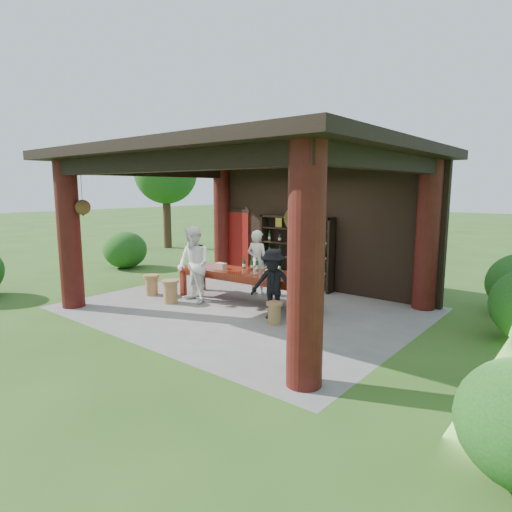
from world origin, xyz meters
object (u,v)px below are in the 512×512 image
Objects in this scene: tasting_table at (244,276)px; host at (257,262)px; guest_woman at (194,265)px; stool_near_right at (274,312)px; guest_man at (273,284)px; wine_shelf at (296,252)px; napkin_basket at (221,266)px; stool_near_left at (170,291)px; stool_far_left at (151,284)px.

tasting_table is 0.89m from host.
guest_woman reaches higher than tasting_table.
stool_near_right is 0.61m from guest_man.
stool_near_right is 2.55m from guest_woman.
wine_shelf is 1.51× the size of guest_man.
napkin_basket is at bearing -170.87° from tasting_table.
stool_near_left is at bearing 57.70° from host.
napkin_basket reaches higher than tasting_table.
stool_far_left is (-2.36, -3.04, -0.71)m from wine_shelf.
guest_woman is 7.02× the size of napkin_basket.
wine_shelf reaches higher than stool_far_left.
guest_woman reaches higher than stool_far_left.
guest_man is at bearing 132.21° from stool_near_right.
guest_man is at bearing -24.75° from tasting_table.
wine_shelf reaches higher than host.
wine_shelf is 2.96m from guest_man.
host is at bearing 118.37° from guest_man.
napkin_basket is (-1.98, 0.49, 0.08)m from guest_man.
napkin_basket is at bearing -108.76° from wine_shelf.
guest_man is at bearing 12.08° from stool_near_left.
napkin_basket is (0.24, 0.66, -0.09)m from guest_woman.
guest_woman is at bearing -139.85° from tasting_table.
stool_near_left reaches higher than stool_far_left.
wine_shelf is 5.05× the size of stool_near_right.
stool_near_left is 0.30× the size of guest_woman.
host is at bearing 41.68° from stool_far_left.
wine_shelf is 3.37m from stool_near_right.
tasting_table is 6.58× the size of stool_near_left.
stool_near_right is at bearing 132.57° from host.
tasting_table reaches higher than stool_near_right.
tasting_table is at bearing 103.60° from host.
guest_woman is (-0.65, -1.60, 0.08)m from host.
wine_shelf is 3.01m from guest_woman.
stool_near_left is at bearing -11.03° from stool_far_left.
guest_man reaches higher than stool_near_right.
wine_shelf is 1.30m from host.
host reaches higher than napkin_basket.
guest_woman is (1.38, 0.20, 0.64)m from stool_far_left.
stool_far_left is at bearing -156.95° from tasting_table.
guest_woman is at bearing 8.36° from stool_far_left.
tasting_table is 2.52m from stool_far_left.
stool_near_right is (2.86, 0.30, -0.06)m from stool_near_left.
guest_man is (1.24, -2.67, -0.25)m from wine_shelf.
napkin_basket is (0.65, 1.06, 0.53)m from stool_near_left.
tasting_table is (-0.07, -2.07, -0.35)m from wine_shelf.
stool_near_right is at bearing -63.31° from wine_shelf.
guest_man reaches higher than stool_near_left.
stool_far_left is 0.36× the size of guest_man.
tasting_table is at bearing 51.39° from guest_woman.
guest_man is (2.63, 0.56, 0.44)m from stool_near_left.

